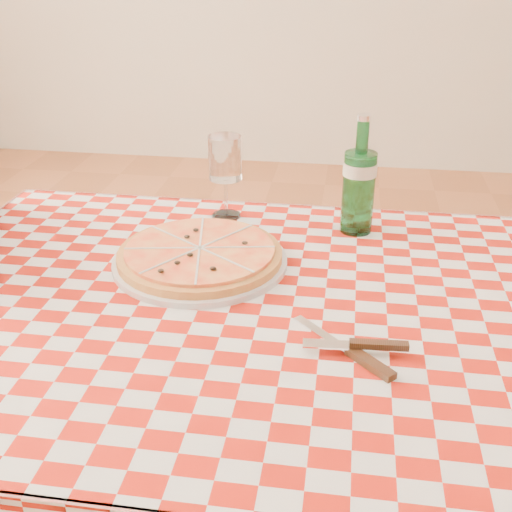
{
  "coord_description": "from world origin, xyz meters",
  "views": [
    {
      "loc": [
        0.13,
        -0.92,
        1.32
      ],
      "look_at": [
        -0.02,
        0.06,
        0.82
      ],
      "focal_mm": 45.0,
      "sensor_mm": 36.0,
      "label": 1
    }
  ],
  "objects": [
    {
      "name": "wine_glass",
      "position": [
        -0.13,
        0.36,
        0.85
      ],
      "size": [
        0.08,
        0.08,
        0.18
      ],
      "primitive_type": null,
      "rotation": [
        0.0,
        0.0,
        -0.2
      ],
      "color": "white",
      "rests_on": "tablecloth"
    },
    {
      "name": "cutlery",
      "position": [
        0.15,
        -0.12,
        0.77
      ],
      "size": [
        0.26,
        0.24,
        0.02
      ],
      "primitive_type": null,
      "rotation": [
        0.0,
        0.0,
        -0.29
      ],
      "color": "silver",
      "rests_on": "tablecloth"
    },
    {
      "name": "water_bottle",
      "position": [
        0.15,
        0.33,
        0.88
      ],
      "size": [
        0.08,
        0.08,
        0.25
      ],
      "primitive_type": null,
      "rotation": [
        0.0,
        0.0,
        0.08
      ],
      "color": "#19652A",
      "rests_on": "tablecloth"
    },
    {
      "name": "dining_table",
      "position": [
        0.0,
        0.0,
        0.66
      ],
      "size": [
        1.2,
        0.8,
        0.75
      ],
      "color": "brown",
      "rests_on": "ground"
    },
    {
      "name": "pizza_plate",
      "position": [
        -0.14,
        0.13,
        0.78
      ],
      "size": [
        0.38,
        0.38,
        0.04
      ],
      "primitive_type": null,
      "rotation": [
        0.0,
        0.0,
        0.18
      ],
      "color": "#CF8A45",
      "rests_on": "tablecloth"
    },
    {
      "name": "tablecloth",
      "position": [
        0.0,
        0.0,
        0.75
      ],
      "size": [
        1.3,
        0.9,
        0.01
      ],
      "primitive_type": "cube",
      "color": "#961309",
      "rests_on": "dining_table"
    }
  ]
}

